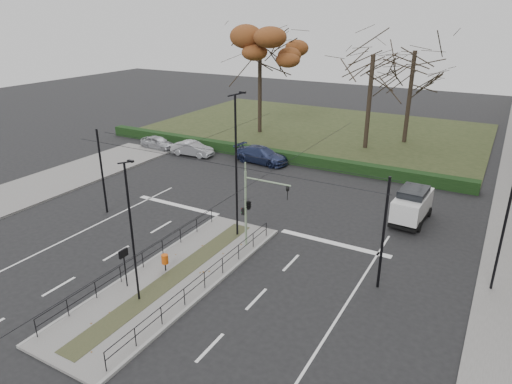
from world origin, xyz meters
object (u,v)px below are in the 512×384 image
traffic_light (250,204)px  bare_tree_near (373,62)px  streetlamp_median_far (236,166)px  parked_car_first (158,143)px  streetlamp_median_near (132,232)px  rust_tree (260,36)px  litter_bin (165,259)px  info_panel (124,257)px  white_van (412,204)px  bare_tree_center (414,58)px  streetlamp_sidewalk (510,205)px  parked_car_third (261,155)px  parked_car_second (192,149)px

traffic_light → bare_tree_near: bearing=90.7°
streetlamp_median_far → parked_car_first: 21.99m
streetlamp_median_near → rust_tree: 34.79m
litter_bin → info_panel: (-0.74, -2.14, 0.98)m
streetlamp_median_far → white_van: 12.30m
rust_tree → litter_bin: bearing=-70.5°
bare_tree_center → parked_car_first: bearing=-145.3°
streetlamp_median_far → streetlamp_sidewalk: streetlamp_sidewalk is taller
traffic_light → bare_tree_center: bearing=84.5°
rust_tree → white_van: bearing=-38.4°
streetlamp_median_far → parked_car_first: streetlamp_median_far is taller
traffic_light → rust_tree: size_ratio=0.33×
traffic_light → streetlamp_median_far: bearing=148.5°
white_van → streetlamp_median_near: bearing=-120.8°
info_panel → streetlamp_median_near: bearing=-22.7°
info_panel → bare_tree_center: bearing=80.3°
streetlamp_median_far → bare_tree_center: bare_tree_center is taller
parked_car_third → bare_tree_center: bearing=-31.3°
parked_car_second → bare_tree_near: size_ratio=0.34×
info_panel → parked_car_third: 22.08m
litter_bin → streetlamp_sidewalk: size_ratio=0.11×
parked_car_first → rust_tree: size_ratio=0.29×
litter_bin → info_panel: 2.46m
rust_tree → bare_tree_near: (12.72, -0.45, -2.03)m
streetlamp_median_far → white_van: size_ratio=2.03×
bare_tree_near → traffic_light: bearing=-89.3°
streetlamp_median_far → bare_tree_near: 23.90m
info_panel → parked_car_third: info_panel is taller
streetlamp_sidewalk → bare_tree_near: size_ratio=0.73×
streetlamp_median_near → bare_tree_center: 36.65m
parked_car_third → bare_tree_near: (7.03, 9.55, 7.92)m
streetlamp_median_far → streetlamp_sidewalk: bearing=4.5°
litter_bin → white_van: (10.12, 13.24, 0.40)m
parked_car_second → bare_tree_center: bearing=-53.2°
bare_tree_near → info_panel: bearing=-95.5°
white_van → info_panel: bearing=-125.2°
traffic_light → rust_tree: rust_tree is taller
parked_car_first → bare_tree_near: 22.82m
streetlamp_sidewalk → rust_tree: size_ratio=0.64×
streetlamp_median_near → streetlamp_median_far: bearing=86.2°
streetlamp_median_far → streetlamp_sidewalk: size_ratio=1.00×
parked_car_third → parked_car_second: bearing=105.3°
info_panel → bare_tree_near: bare_tree_near is taller
streetlamp_median_near → parked_car_second: size_ratio=1.69×
litter_bin → white_van: size_ratio=0.22×
streetlamp_sidewalk → parked_car_third: size_ratio=1.71×
streetlamp_sidewalk → bare_tree_center: size_ratio=0.71×
litter_bin → parked_car_third: size_ratio=0.18×
streetlamp_median_near → parked_car_third: bearing=103.6°
bare_tree_center → parked_car_third: bearing=-126.2°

